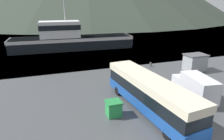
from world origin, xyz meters
TOP-DOWN VIEW (x-y plane):
  - water_surface at (0.00, 139.91)m, footprint 240.00×240.00m
  - tour_bus at (-1.47, 6.71)m, footprint 3.53×12.08m
  - delivery_van at (4.29, 7.31)m, footprint 2.80×6.20m
  - fishing_boat at (-4.54, 35.79)m, footprint 25.95×7.07m
  - storage_bin at (-4.78, 6.89)m, footprint 1.34×1.27m
  - dock_kiosk at (10.76, 14.83)m, footprint 3.14×2.29m
  - small_boat at (8.19, 38.49)m, footprint 3.76×7.92m
  - mooring_bollard at (5.63, 18.70)m, footprint 0.34×0.34m

SIDE VIEW (x-z plane):
  - water_surface at x=0.00m, z-range 0.00..0.00m
  - mooring_bollard at x=5.63m, z-range 0.02..0.70m
  - small_boat at x=8.19m, z-range 0.00..1.07m
  - storage_bin at x=-4.78m, z-range 0.01..1.39m
  - dock_kiosk at x=10.76m, z-range 0.01..2.46m
  - delivery_van at x=4.29m, z-range 0.06..2.65m
  - tour_bus at x=-1.47m, z-range 0.21..3.38m
  - fishing_boat at x=-4.54m, z-range -4.10..8.47m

